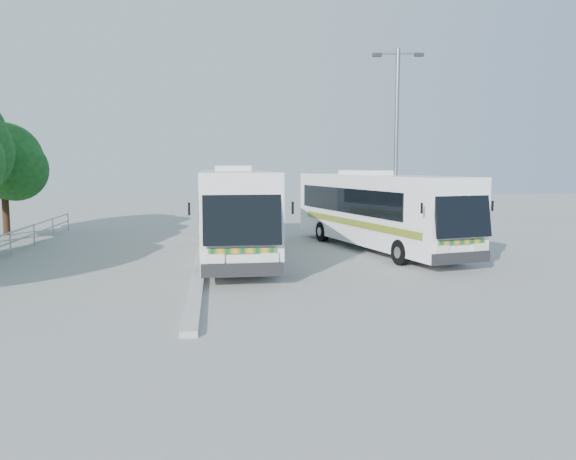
{
  "coord_description": "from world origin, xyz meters",
  "views": [
    {
      "loc": [
        -1.66,
        -17.78,
        3.67
      ],
      "look_at": [
        0.81,
        1.62,
        1.41
      ],
      "focal_mm": 35.0,
      "sensor_mm": 36.0,
      "label": 1
    }
  ],
  "objects": [
    {
      "name": "ground",
      "position": [
        0.0,
        0.0,
        0.0
      ],
      "size": [
        100.0,
        100.0,
        0.0
      ],
      "primitive_type": "plane",
      "color": "gray",
      "rests_on": "ground"
    },
    {
      "name": "kerb_divider",
      "position": [
        -2.3,
        2.0,
        0.07
      ],
      "size": [
        0.4,
        16.0,
        0.15
      ],
      "primitive_type": "cube",
      "color": "#B2B2AD",
      "rests_on": "ground"
    },
    {
      "name": "tree_far_e",
      "position": [
        -12.63,
        13.3,
        3.89
      ],
      "size": [
        4.54,
        4.28,
        5.92
      ],
      "color": "#382314",
      "rests_on": "ground"
    },
    {
      "name": "coach_main",
      "position": [
        -1.0,
        4.87,
        1.89
      ],
      "size": [
        2.76,
        12.47,
        3.45
      ],
      "rotation": [
        0.0,
        0.0,
        0.01
      ],
      "color": "silver",
      "rests_on": "ground"
    },
    {
      "name": "coach_adjacent",
      "position": [
        5.22,
        5.81,
        1.78
      ],
      "size": [
        5.06,
        11.95,
        3.26
      ],
      "rotation": [
        0.0,
        0.0,
        0.24
      ],
      "color": "white",
      "rests_on": "ground"
    },
    {
      "name": "lamppost",
      "position": [
        5.52,
        4.22,
        4.56
      ],
      "size": [
        2.02,
        0.48,
        8.25
      ],
      "rotation": [
        0.0,
        0.0,
        -0.15
      ],
      "color": "gray",
      "rests_on": "ground"
    }
  ]
}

